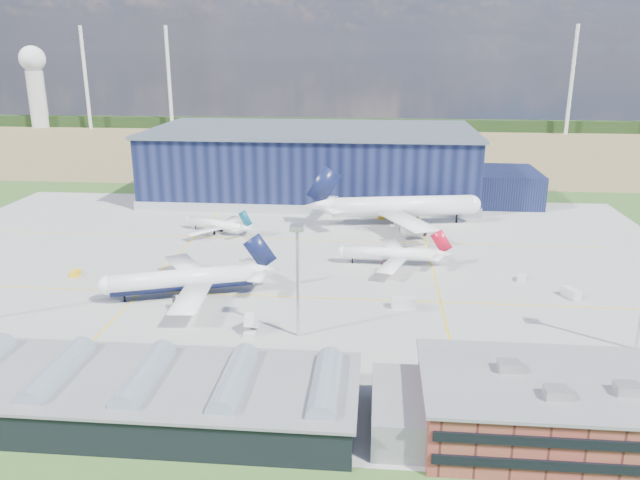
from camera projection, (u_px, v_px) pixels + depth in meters
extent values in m
plane|color=#2A501E|center=(273.00, 281.00, 154.11)|extent=(600.00, 600.00, 0.00)
cube|color=#959691|center=(280.00, 267.00, 163.62)|extent=(220.00, 160.00, 0.06)
cube|color=yellow|center=(266.00, 296.00, 144.57)|extent=(180.00, 0.40, 0.02)
cube|color=yellow|center=(292.00, 239.00, 187.40)|extent=(180.00, 0.40, 0.02)
cube|color=yellow|center=(168.00, 264.00, 166.24)|extent=(0.40, 120.00, 0.02)
cube|color=yellow|center=(433.00, 272.00, 160.09)|extent=(0.40, 120.00, 0.02)
cube|color=olive|center=(335.00, 147.00, 363.47)|extent=(600.00, 220.00, 0.01)
cube|color=black|center=(343.00, 124.00, 438.42)|extent=(600.00, 8.00, 8.00)
cylinder|color=silver|center=(86.00, 78.00, 435.60)|extent=(2.40, 2.40, 70.00)
cylinder|color=silver|center=(169.00, 79.00, 430.32)|extent=(2.40, 2.40, 70.00)
cylinder|color=silver|center=(572.00, 80.00, 406.60)|extent=(2.40, 2.40, 70.00)
cylinder|color=silver|center=(38.00, 99.00, 448.29)|extent=(12.00, 12.00, 40.00)
sphere|color=white|center=(32.00, 59.00, 440.04)|extent=(18.00, 18.00, 18.00)
cube|color=black|center=(313.00, 163.00, 240.84)|extent=(120.00, 60.00, 25.00)
cube|color=#959CA2|center=(313.00, 191.00, 244.05)|extent=(121.00, 61.00, 3.20)
cube|color=#545F6A|center=(313.00, 129.00, 237.01)|extent=(122.00, 62.00, 1.20)
cube|color=black|center=(504.00, 186.00, 231.67)|extent=(24.00, 30.00, 12.00)
cube|color=brown|center=(578.00, 411.00, 90.86)|extent=(45.00, 22.00, 9.00)
cube|color=slate|center=(582.00, 382.00, 89.47)|extent=(46.00, 23.00, 0.50)
cube|color=black|center=(603.00, 469.00, 80.64)|extent=(44.00, 0.40, 1.40)
cube|color=black|center=(607.00, 445.00, 79.61)|extent=(44.00, 0.40, 1.40)
cube|color=black|center=(556.00, 381.00, 101.96)|extent=(44.00, 0.40, 1.40)
cube|color=black|center=(559.00, 362.00, 100.93)|extent=(44.00, 0.40, 1.40)
cube|color=#A6A6A2|center=(509.00, 366.00, 91.99)|extent=(3.20, 2.60, 1.60)
cube|color=#A6A6A2|center=(627.00, 389.00, 85.91)|extent=(3.20, 2.60, 1.60)
cube|color=#A6A6A2|center=(556.00, 393.00, 84.89)|extent=(3.20, 2.60, 1.60)
cube|color=black|center=(147.00, 398.00, 97.01)|extent=(65.00, 22.00, 6.00)
cube|color=slate|center=(145.00, 379.00, 96.07)|extent=(66.00, 23.00, 0.50)
cube|color=slate|center=(405.00, 411.00, 93.50)|extent=(10.00, 18.00, 6.00)
cylinder|color=gray|center=(58.00, 374.00, 97.24)|extent=(4.40, 18.00, 4.40)
cylinder|color=gray|center=(145.00, 378.00, 96.01)|extent=(4.40, 18.00, 4.40)
cylinder|color=gray|center=(234.00, 383.00, 94.78)|extent=(4.40, 18.00, 4.40)
cylinder|color=gray|center=(326.00, 387.00, 93.55)|extent=(4.40, 18.00, 4.40)
cylinder|color=silver|center=(298.00, 284.00, 121.45)|extent=(0.70, 0.70, 22.00)
cube|color=silver|center=(297.00, 228.00, 118.06)|extent=(2.60, 2.60, 1.00)
cube|color=yellow|center=(75.00, 273.00, 157.22)|extent=(2.43, 3.55, 1.39)
cube|color=yellow|center=(329.00, 357.00, 114.79)|extent=(3.01, 3.51, 1.28)
cube|color=silver|center=(403.00, 303.00, 137.88)|extent=(5.41, 2.77, 2.27)
cube|color=silver|center=(521.00, 278.00, 154.08)|extent=(2.68, 3.47, 1.34)
cube|color=silver|center=(571.00, 293.00, 143.57)|extent=(3.84, 5.16, 2.15)
cube|color=yellow|center=(381.00, 216.00, 210.57)|extent=(2.57, 3.59, 1.44)
cube|color=silver|center=(398.00, 217.00, 210.09)|extent=(3.13, 2.62, 1.15)
cube|color=silver|center=(319.00, 371.00, 108.62)|extent=(5.22, 3.17, 2.35)
cube|color=silver|center=(252.00, 325.00, 126.18)|extent=(2.19, 4.86, 3.04)
imported|color=#99999E|center=(336.00, 381.00, 106.61)|extent=(3.57, 1.84, 1.16)
imported|color=#99999E|center=(575.00, 387.00, 104.75)|extent=(3.63, 1.80, 1.14)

